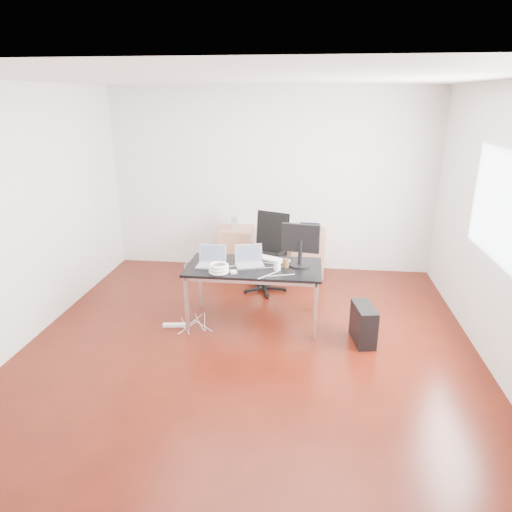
# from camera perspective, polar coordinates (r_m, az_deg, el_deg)

# --- Properties ---
(room_shell) EXTENTS (5.00, 5.00, 5.00)m
(room_shell) POSITION_cam_1_polar(r_m,az_deg,el_deg) (4.72, -0.35, 4.14)
(room_shell) COLOR #3C0E06
(room_shell) RESTS_ON ground
(desk) EXTENTS (1.60, 0.80, 0.73)m
(desk) POSITION_cam_1_polar(r_m,az_deg,el_deg) (5.45, -0.26, -1.78)
(desk) COLOR black
(desk) RESTS_ON ground
(office_chair) EXTENTS (0.62, 0.64, 1.08)m
(office_chair) POSITION_cam_1_polar(r_m,az_deg,el_deg) (6.45, 1.43, 0.93)
(office_chair) COLOR black
(office_chair) RESTS_ON ground
(filing_cabinet_left) EXTENTS (0.50, 0.50, 0.70)m
(filing_cabinet_left) POSITION_cam_1_polar(r_m,az_deg,el_deg) (7.22, -2.44, 0.79)
(filing_cabinet_left) COLOR #A16C50
(filing_cabinet_left) RESTS_ON ground
(filing_cabinet_right) EXTENTS (0.50, 0.50, 0.70)m
(filing_cabinet_right) POSITION_cam_1_polar(r_m,az_deg,el_deg) (7.13, 6.49, 0.45)
(filing_cabinet_right) COLOR #A16C50
(filing_cabinet_right) RESTS_ON ground
(pc_tower) EXTENTS (0.28, 0.48, 0.44)m
(pc_tower) POSITION_cam_1_polar(r_m,az_deg,el_deg) (5.32, 13.28, -8.28)
(pc_tower) COLOR black
(pc_tower) RESTS_ON ground
(wastebasket) EXTENTS (0.26, 0.26, 0.28)m
(wastebasket) POSITION_cam_1_polar(r_m,az_deg,el_deg) (7.16, 2.56, -1.14)
(wastebasket) COLOR black
(wastebasket) RESTS_ON ground
(power_strip) EXTENTS (0.31, 0.10, 0.04)m
(power_strip) POSITION_cam_1_polar(r_m,az_deg,el_deg) (5.68, -10.05, -8.49)
(power_strip) COLOR white
(power_strip) RESTS_ON ground
(laptop_left) EXTENTS (0.33, 0.25, 0.23)m
(laptop_left) POSITION_cam_1_polar(r_m,az_deg,el_deg) (5.47, -5.58, -0.60)
(laptop_left) COLOR silver
(laptop_left) RESTS_ON desk
(laptop_right) EXTENTS (0.39, 0.34, 0.23)m
(laptop_right) POSITION_cam_1_polar(r_m,az_deg,el_deg) (5.45, -0.85, -0.57)
(laptop_right) COLOR silver
(laptop_right) RESTS_ON desk
(monitor) EXTENTS (0.45, 0.26, 0.51)m
(monitor) POSITION_cam_1_polar(r_m,az_deg,el_deg) (5.39, 5.58, 1.66)
(monitor) COLOR black
(monitor) RESTS_ON desk
(keyboard) EXTENTS (0.46, 0.31, 0.02)m
(keyboard) POSITION_cam_1_polar(r_m,az_deg,el_deg) (5.64, 2.00, -0.38)
(keyboard) COLOR white
(keyboard) RESTS_ON desk
(cup_white) EXTENTS (0.10, 0.10, 0.12)m
(cup_white) POSITION_cam_1_polar(r_m,az_deg,el_deg) (5.30, 2.66, -1.13)
(cup_white) COLOR white
(cup_white) RESTS_ON desk
(cup_brown) EXTENTS (0.09, 0.09, 0.10)m
(cup_brown) POSITION_cam_1_polar(r_m,az_deg,el_deg) (5.40, 3.75, -0.88)
(cup_brown) COLOR brown
(cup_brown) RESTS_ON desk
(cable_coil) EXTENTS (0.24, 0.24, 0.11)m
(cable_coil) POSITION_cam_1_polar(r_m,az_deg,el_deg) (5.23, -4.66, -1.56)
(cable_coil) COLOR white
(cable_coil) RESTS_ON desk
(power_adapter) EXTENTS (0.09, 0.09, 0.03)m
(power_adapter) POSITION_cam_1_polar(r_m,az_deg,el_deg) (5.22, -2.82, -2.00)
(power_adapter) COLOR white
(power_adapter) RESTS_ON desk
(speaker) EXTENTS (0.09, 0.08, 0.18)m
(speaker) POSITION_cam_1_polar(r_m,az_deg,el_deg) (7.11, -2.71, 4.20)
(speaker) COLOR #9E9E9E
(speaker) RESTS_ON filing_cabinet_left
(navy_garment) EXTENTS (0.31, 0.25, 0.09)m
(navy_garment) POSITION_cam_1_polar(r_m,az_deg,el_deg) (7.04, 6.71, 3.56)
(navy_garment) COLOR black
(navy_garment) RESTS_ON filing_cabinet_right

